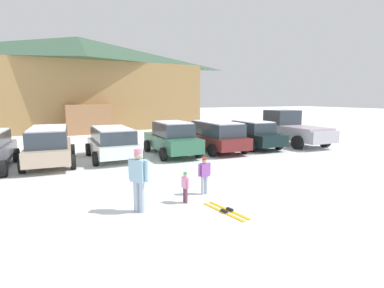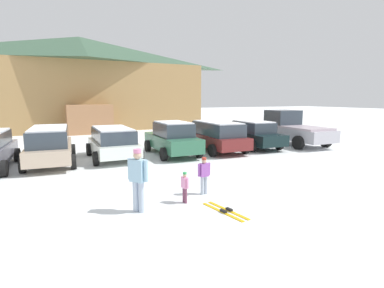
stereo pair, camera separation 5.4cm
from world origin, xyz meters
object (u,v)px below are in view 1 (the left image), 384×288
object	(u,v)px
parked_green_coupe	(172,138)
skier_adult_in_blue_parka	(139,177)
skier_child_in_purple_jacket	(204,174)
parked_black_sedan	(251,134)
parked_white_suv	(112,142)
pair_of_skis	(226,211)
parked_maroon_van	(217,135)
ski_lodge	(80,83)
pickup_truck	(290,129)
parked_beige_suv	(49,144)
skier_child_in_pink_snowsuit	(185,186)

from	to	relation	value
parked_green_coupe	skier_adult_in_blue_parka	bearing A→B (deg)	-117.46
parked_green_coupe	skier_child_in_purple_jacket	size ratio (longest dim) A/B	3.78
parked_black_sedan	skier_adult_in_blue_parka	xyz separation A→B (m)	(-8.93, -7.40, 0.13)
parked_white_suv	parked_black_sedan	size ratio (longest dim) A/B	0.88
pair_of_skis	parked_black_sedan	bearing A→B (deg)	50.55
parked_maroon_van	skier_adult_in_blue_parka	xyz separation A→B (m)	(-6.33, -7.04, 0.05)
ski_lodge	parked_maroon_van	size ratio (longest dim) A/B	5.10
parked_white_suv	pickup_truck	size ratio (longest dim) A/B	0.78
pair_of_skis	parked_green_coupe	bearing A→B (deg)	78.58
parked_beige_suv	pair_of_skis	size ratio (longest dim) A/B	3.01
parked_white_suv	skier_child_in_purple_jacket	world-z (taller)	parked_white_suv
pickup_truck	parked_beige_suv	bearing A→B (deg)	-179.81
parked_black_sedan	skier_child_in_purple_jacket	world-z (taller)	parked_black_sedan
parked_beige_suv	skier_child_in_purple_jacket	bearing A→B (deg)	-57.40
parked_beige_suv	parked_maroon_van	world-z (taller)	parked_beige_suv
parked_beige_suv	parked_green_coupe	distance (m)	5.79
skier_adult_in_blue_parka	pair_of_skis	world-z (taller)	skier_adult_in_blue_parka
parked_white_suv	parked_maroon_van	xyz separation A→B (m)	(5.66, -0.31, 0.06)
ski_lodge	parked_maroon_van	distance (m)	17.60
parked_beige_suv	pickup_truck	world-z (taller)	pickup_truck
parked_beige_suv	pair_of_skis	world-z (taller)	parked_beige_suv
parked_beige_suv	skier_child_in_pink_snowsuit	size ratio (longest dim) A/B	5.33
skier_child_in_purple_jacket	pair_of_skis	bearing A→B (deg)	-95.45
skier_adult_in_blue_parka	pair_of_skis	xyz separation A→B (m)	(2.06, -0.95, -0.92)
parked_maroon_van	parked_black_sedan	distance (m)	2.62
skier_adult_in_blue_parka	skier_child_in_purple_jacket	world-z (taller)	skier_adult_in_blue_parka
pickup_truck	pair_of_skis	xyz separation A→B (m)	(-9.91, -8.30, -0.97)
skier_child_in_purple_jacket	skier_child_in_pink_snowsuit	world-z (taller)	skier_child_in_purple_jacket
parked_green_coupe	parked_beige_suv	bearing A→B (deg)	177.88
parked_beige_suv	skier_adult_in_blue_parka	bearing A→B (deg)	-73.93
parked_white_suv	pair_of_skis	world-z (taller)	parked_white_suv
parked_beige_suv	parked_white_suv	xyz separation A→B (m)	(2.78, 0.05, -0.06)
parked_white_suv	skier_child_in_purple_jacket	bearing A→B (deg)	-77.31
parked_maroon_van	skier_child_in_pink_snowsuit	size ratio (longest dim) A/B	5.00
ski_lodge	pickup_truck	xyz separation A→B (m)	(11.24, -16.02, -3.37)
parked_green_coupe	parked_black_sedan	xyz separation A→B (m)	(5.24, 0.31, -0.06)
parked_black_sedan	pickup_truck	bearing A→B (deg)	-0.85
parked_green_coupe	skier_child_in_pink_snowsuit	world-z (taller)	parked_green_coupe
parked_green_coupe	skier_child_in_pink_snowsuit	xyz separation A→B (m)	(-2.32, -6.97, -0.37)
skier_child_in_purple_jacket	parked_green_coupe	bearing A→B (deg)	77.22
parked_green_coupe	skier_child_in_purple_jacket	distance (m)	6.70
parked_green_coupe	skier_adult_in_blue_parka	distance (m)	7.99
pickup_truck	pair_of_skis	world-z (taller)	pickup_truck
parked_black_sedan	skier_child_in_purple_jacket	size ratio (longest dim) A/B	4.15
parked_green_coupe	pair_of_skis	xyz separation A→B (m)	(-1.62, -8.04, -0.85)
parked_green_coupe	parked_black_sedan	distance (m)	5.25
skier_child_in_purple_jacket	skier_child_in_pink_snowsuit	distance (m)	0.97
ski_lodge	skier_adult_in_blue_parka	world-z (taller)	ski_lodge
parked_black_sedan	pair_of_skis	world-z (taller)	parked_black_sedan
parked_beige_suv	parked_white_suv	world-z (taller)	parked_beige_suv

